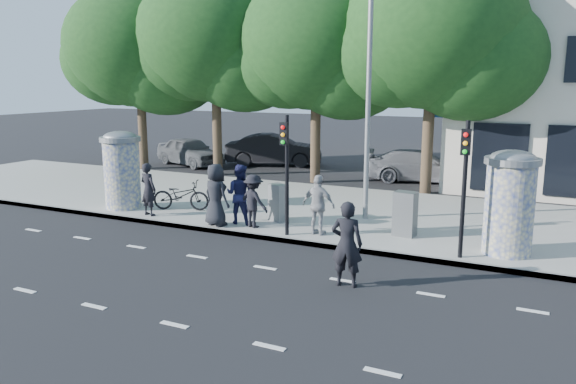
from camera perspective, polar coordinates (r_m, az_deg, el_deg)
The scene contains 26 objects.
ground at distance 12.65m, azimuth -5.36°, elevation -9.55°, with size 120.00×120.00×0.00m, color black.
sidewalk at distance 19.15m, azimuth 6.30°, elevation -2.09°, with size 40.00×8.00×0.15m, color gray.
curb at distance 15.60m, azimuth 1.40°, elevation -5.14°, with size 40.00×0.10×0.16m, color slate.
lane_dash_near at distance 10.97m, azimuth -11.45°, elevation -13.08°, with size 32.00×0.12×0.01m, color silver.
lane_dash_far at distance 13.79m, azimuth -2.33°, elevation -7.70°, with size 32.00×0.12×0.01m, color silver.
ad_column_left at distance 20.00m, azimuth -16.53°, elevation 2.35°, with size 1.36×1.36×2.65m.
ad_column_right at distance 15.11m, azimuth 21.61°, elevation -0.77°, with size 1.36×1.36×2.65m.
traffic_pole_near at distance 15.61m, azimuth -0.20°, elevation 2.98°, with size 0.22×0.31×3.40m.
traffic_pole_far at distance 14.20m, azimuth 17.50°, elevation 1.62°, with size 0.22×0.31×3.40m.
street_lamp at distance 17.56m, azimuth 8.18°, elevation 12.18°, with size 0.25×0.93×8.00m.
tree_far_left at distance 29.67m, azimuth -14.97°, elevation 14.22°, with size 7.20×7.20×9.26m.
tree_mid_left at distance 27.00m, azimuth -7.46°, elevation 15.48°, with size 7.20×7.20×9.57m.
tree_near_left at distance 24.80m, azimuth 2.90°, elevation 14.93°, with size 6.80×6.80×8.97m.
tree_center at distance 22.94m, azimuth 14.51°, elevation 15.51°, with size 7.00×7.00×9.30m.
ped_a at distance 17.01m, azimuth -7.34°, elevation -0.30°, with size 0.92×0.60×1.89m, color black.
ped_b at distance 18.74m, azimuth -14.01°, elevation 0.27°, with size 0.63×0.41×1.73m, color black.
ped_c at distance 17.21m, azimuth -4.92°, elevation -0.21°, with size 0.89×0.70×1.84m, color #1C1E47.
ped_d at distance 16.75m, azimuth -3.52°, elevation -0.92°, with size 1.03×0.59×1.60m, color black.
ped_e at distance 15.91m, azimuth 3.12°, elevation -1.33°, with size 1.02×0.58×1.73m, color #98979A.
man_road at distance 12.41m, azimuth 5.99°, elevation -5.28°, with size 0.70×0.46×1.93m, color black.
bicycle at distance 19.34m, azimuth -10.82°, elevation -0.33°, with size 1.93×0.67×1.02m, color black.
cabinet_left at distance 17.54m, azimuth -0.98°, elevation -1.07°, with size 0.56×0.40×1.16m, color slate.
cabinet_right at distance 16.18m, azimuth 11.81°, elevation -2.19°, with size 0.60×0.44×1.26m, color #5C5F60.
car_left at distance 30.54m, azimuth -9.91°, elevation 4.10°, with size 4.39×1.77×1.50m, color #505357.
car_mid at distance 30.00m, azimuth -1.43°, elevation 4.30°, with size 5.06×1.76×1.67m, color black.
car_right at distance 25.94m, azimuth 13.28°, elevation 2.61°, with size 4.83×1.97×1.40m, color slate.
Camera 1 is at (6.17, -10.08, 4.49)m, focal length 35.00 mm.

